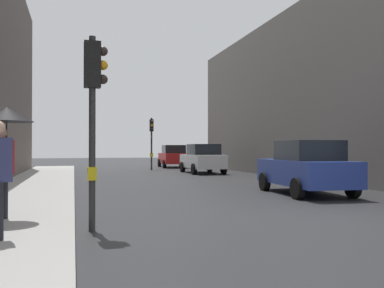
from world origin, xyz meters
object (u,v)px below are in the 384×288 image
car_red_sedan (173,156)px  pedestrian_with_umbrella (5,131)px  traffic_light_far_median (152,134)px  traffic_light_near_left (94,97)px  car_blue_van (306,168)px  car_white_compact (203,159)px

car_red_sedan → pedestrian_with_umbrella: bearing=-110.1°
traffic_light_far_median → traffic_light_near_left: bearing=-102.8°
car_blue_van → pedestrian_with_umbrella: bearing=-156.5°
car_blue_van → car_red_sedan: (0.24, 20.51, 0.00)m
traffic_light_far_median → car_white_compact: size_ratio=0.86×
traffic_light_near_left → pedestrian_with_umbrella: size_ratio=1.66×
traffic_light_far_median → car_red_sedan: 4.65m
traffic_light_far_median → car_blue_van: (2.15, -16.86, -1.62)m
car_white_compact → car_red_sedan: bearing=89.6°
traffic_light_near_left → car_blue_van: bearing=32.9°
traffic_light_far_median → car_red_sedan: traffic_light_far_median is taller
traffic_light_near_left → car_white_compact: bearing=66.9°
traffic_light_far_median → car_white_compact: traffic_light_far_median is taller
traffic_light_near_left → car_red_sedan: 26.13m
car_blue_van → car_red_sedan: 20.51m
car_blue_van → pedestrian_with_umbrella: (-8.63, -3.75, 0.96)m
pedestrian_with_umbrella → car_blue_van: bearing=23.5°
traffic_light_near_left → car_blue_van: size_ratio=0.82×
car_white_compact → pedestrian_with_umbrella: size_ratio=1.97×
car_white_compact → car_red_sedan: size_ratio=0.98×
traffic_light_far_median → car_blue_van: bearing=-82.7°
pedestrian_with_umbrella → traffic_light_far_median: bearing=72.5°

